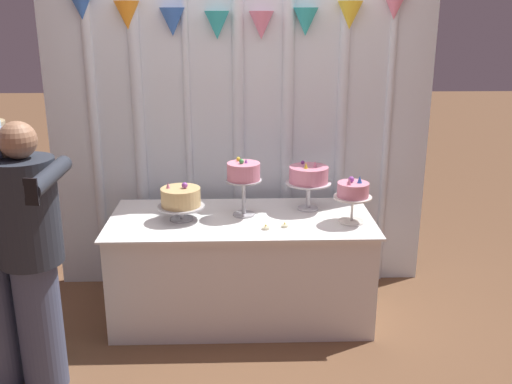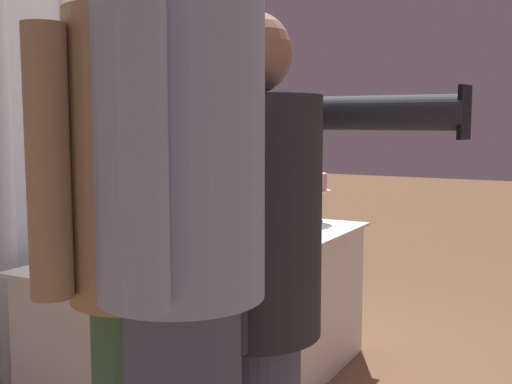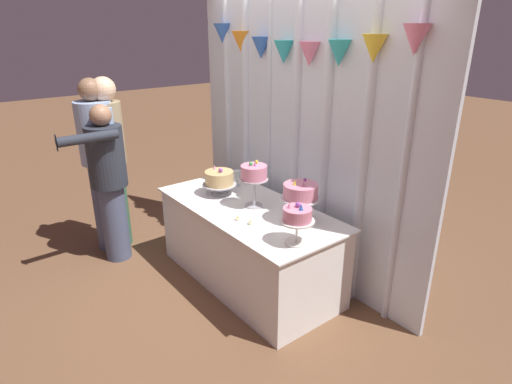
{
  "view_description": "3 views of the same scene",
  "coord_description": "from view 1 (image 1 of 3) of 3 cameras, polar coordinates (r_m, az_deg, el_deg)",
  "views": [
    {
      "loc": [
        -0.01,
        -3.55,
        2.04
      ],
      "look_at": [
        0.1,
        0.13,
        0.89
      ],
      "focal_mm": 40.53,
      "sensor_mm": 36.0,
      "label": 1
    },
    {
      "loc": [
        -2.42,
        -1.4,
        1.27
      ],
      "look_at": [
        0.22,
        0.04,
        0.94
      ],
      "focal_mm": 44.44,
      "sensor_mm": 36.0,
      "label": 2
    },
    {
      "loc": [
        2.67,
        -1.89,
        2.18
      ],
      "look_at": [
        0.12,
        0.09,
        0.9
      ],
      "focal_mm": 29.9,
      "sensor_mm": 36.0,
      "label": 3
    }
  ],
  "objects": [
    {
      "name": "ground_plane",
      "position": [
        4.1,
        -1.4,
        -12.56
      ],
      "size": [
        24.0,
        24.0,
        0.0
      ],
      "primitive_type": "plane",
      "color": "brown"
    },
    {
      "name": "draped_curtain",
      "position": [
        4.27,
        -1.74,
        7.29
      ],
      "size": [
        2.81,
        0.17,
        2.42
      ],
      "color": "silver",
      "rests_on": "ground_plane"
    },
    {
      "name": "cake_table",
      "position": [
        4.02,
        -1.45,
        -7.37
      ],
      "size": [
        1.77,
        0.83,
        0.72
      ],
      "color": "white",
      "rests_on": "ground_plane"
    },
    {
      "name": "cake_display_leftmost",
      "position": [
        3.83,
        -7.43,
        -0.65
      ],
      "size": [
        0.31,
        0.31,
        0.26
      ],
      "color": "#B2B2B7",
      "rests_on": "cake_table"
    },
    {
      "name": "cake_display_midleft",
      "position": [
        3.84,
        -1.24,
        1.74
      ],
      "size": [
        0.24,
        0.24,
        0.4
      ],
      "color": "#B2B2B7",
      "rests_on": "cake_table"
    },
    {
      "name": "cake_display_midright",
      "position": [
        3.99,
        5.21,
        1.53
      ],
      "size": [
        0.31,
        0.31,
        0.35
      ],
      "color": "silver",
      "rests_on": "cake_table"
    },
    {
      "name": "cake_display_rightmost",
      "position": [
        3.78,
        9.54,
        -0.06
      ],
      "size": [
        0.25,
        0.25,
        0.32
      ],
      "color": "silver",
      "rests_on": "cake_table"
    },
    {
      "name": "wine_glass",
      "position": [
        4.09,
        -8.14,
        -0.04
      ],
      "size": [
        0.07,
        0.07,
        0.15
      ],
      "color": "silver",
      "rests_on": "cake_table"
    },
    {
      "name": "tealight_far_left",
      "position": [
        3.68,
        0.98,
        -3.55
      ],
      "size": [
        0.05,
        0.05,
        0.03
      ],
      "color": "beige",
      "rests_on": "cake_table"
    },
    {
      "name": "tealight_near_left",
      "position": [
        3.71,
        2.84,
        -3.34
      ],
      "size": [
        0.04,
        0.04,
        0.03
      ],
      "color": "beige",
      "rests_on": "cake_table"
    },
    {
      "name": "guest_girl_blue_dress",
      "position": [
        3.3,
        -21.35,
        -5.36
      ],
      "size": [
        0.49,
        0.66,
        1.52
      ],
      "color": "#4C5675",
      "rests_on": "ground_plane"
    }
  ]
}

